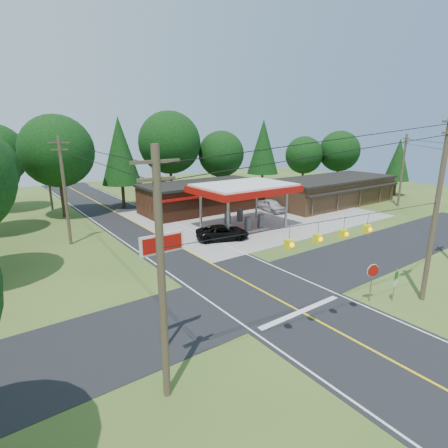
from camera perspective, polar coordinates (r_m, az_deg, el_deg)
ground at (r=24.09m, az=5.99°, el=-10.71°), size 120.00×120.00×0.00m
main_highway at (r=24.08m, az=5.99°, el=-10.69°), size 8.00×120.00×0.02m
cross_road at (r=24.08m, az=5.99°, el=-10.68°), size 70.00×7.00×0.02m
lane_center_yellow at (r=24.08m, az=5.99°, el=-10.65°), size 0.15×110.00×0.00m
gas_canopy at (r=37.95m, az=3.30°, el=5.65°), size 10.60×7.40×4.88m
convenience_store at (r=46.94m, az=-3.49°, el=4.53°), size 16.40×7.55×3.80m
strip_building at (r=53.99m, az=17.15°, el=5.27°), size 20.40×8.75×3.80m
utility_pole_near_right at (r=24.31m, az=31.36°, el=2.22°), size 1.80×0.30×11.50m
utility_pole_near_left at (r=13.26m, az=-10.18°, el=-8.40°), size 1.80×0.30×10.00m
utility_pole_far_left at (r=35.10m, az=-24.58°, el=5.10°), size 1.80×0.30×10.00m
utility_pole_far_right at (r=54.95m, az=27.11°, el=7.93°), size 1.80×0.30×10.00m
utility_pole_north at (r=52.02m, az=-26.79°, el=7.15°), size 0.30×0.30×9.50m
overhead_beacons at (r=17.45m, az=17.21°, el=0.37°), size 17.04×2.04×1.03m
treeline_backdrop at (r=43.05m, az=-14.92°, el=10.60°), size 70.27×51.59×13.30m
suv_car at (r=34.30m, az=-0.23°, el=-1.42°), size 6.73×6.73×1.45m
sedan_car at (r=46.75m, az=7.79°, el=2.97°), size 5.27×5.27×1.58m
big_stop_sign at (r=16.68m, az=-9.90°, el=-6.59°), size 2.21×0.18×5.96m
octagonal_stop_sign at (r=23.57m, az=23.10°, el=-7.46°), size 0.84×0.32×2.54m
route_sign_post at (r=24.50m, az=26.19°, el=-8.38°), size 0.46×0.11×2.25m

